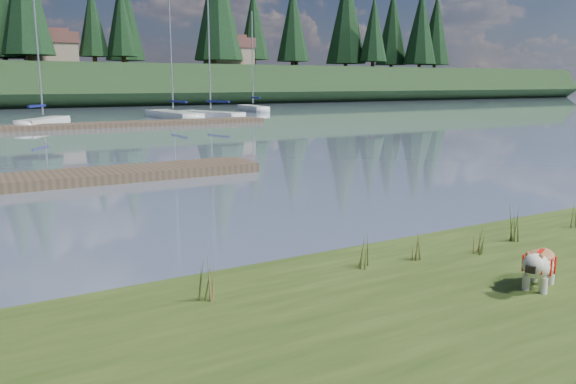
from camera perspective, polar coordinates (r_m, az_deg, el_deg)
ground at (r=38.89m, az=-23.39°, el=5.85°), size 200.00×200.00×0.00m
ridge at (r=81.65m, az=-27.13°, el=9.60°), size 200.00×20.00×5.00m
bulldog at (r=7.92m, az=24.20°, el=-6.54°), size 0.91×0.62×0.54m
dock_far at (r=39.15m, az=-20.49°, el=6.31°), size 26.00×2.20×0.30m
sailboat_bg_2 at (r=42.01m, az=-23.26°, el=6.65°), size 4.39×5.94×9.59m
sailboat_bg_3 at (r=48.49m, az=-11.94°, el=7.77°), size 2.46×9.34×13.42m
sailboat_bg_4 at (r=47.77m, az=-8.37°, el=7.85°), size 3.81×7.79×11.38m
sailboat_bg_5 at (r=59.01m, az=-3.78°, el=8.54°), size 2.14×7.01×9.99m
weed_0 at (r=8.09m, az=7.89°, el=-6.03°), size 0.17×0.14×0.56m
weed_1 at (r=8.59m, az=13.01°, el=-5.58°), size 0.17×0.14×0.43m
weed_2 at (r=10.02m, az=21.85°, el=-3.10°), size 0.17×0.14×0.68m
weed_3 at (r=6.92m, az=-8.40°, el=-8.82°), size 0.17×0.14×0.62m
weed_4 at (r=9.13m, az=18.98°, el=-4.85°), size 0.17×0.14×0.45m
weed_5 at (r=11.42m, az=27.24°, el=-2.11°), size 0.17×0.14×0.57m
mud_lip at (r=8.68m, az=2.23°, el=-8.31°), size 60.00×0.50×0.14m
conifer_5 at (r=81.26m, az=-16.53°, el=16.24°), size 3.96×3.96×10.35m
conifer_6 at (r=83.82m, az=-7.17°, el=18.60°), size 7.04×7.04×17.00m
conifer_7 at (r=92.51m, az=0.48°, el=16.85°), size 5.28×5.28×13.20m
conifer_8 at (r=96.44m, az=8.70°, el=16.08°), size 4.62×4.62×11.77m
conifer_9 at (r=107.24m, az=13.36°, el=16.13°), size 5.94×5.94×14.62m
house_1 at (r=80.32m, az=-22.98°, el=13.37°), size 6.30×5.30×4.65m
house_2 at (r=84.91m, az=-6.05°, el=14.00°), size 6.30×5.30×4.65m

